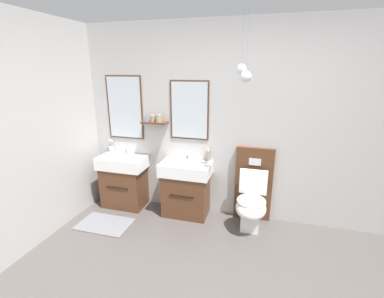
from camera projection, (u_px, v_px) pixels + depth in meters
name	position (u px, v px, depth m)	size (l,w,h in m)	color
wall_back	(245.00, 124.00, 3.43)	(4.63, 0.65, 2.54)	#B7B5B2
bath_mat	(105.00, 224.00, 3.51)	(0.68, 0.44, 0.01)	slate
vanity_sink_left	(124.00, 180.00, 3.91)	(0.67, 0.43, 0.76)	#56331E
tap_on_left_sink	(127.00, 149.00, 3.92)	(0.03, 0.13, 0.11)	silver
vanity_sink_right	(186.00, 188.00, 3.66)	(0.67, 0.43, 0.76)	#56331E
tap_on_right_sink	(189.00, 154.00, 3.67)	(0.03, 0.13, 0.11)	silver
toilet	(252.00, 198.00, 3.41)	(0.48, 0.62, 1.00)	#56331E
toothbrush_cup	(111.00, 148.00, 3.98)	(0.07, 0.07, 0.21)	silver
soap_dispenser	(208.00, 156.00, 3.60)	(0.06, 0.06, 0.18)	gray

